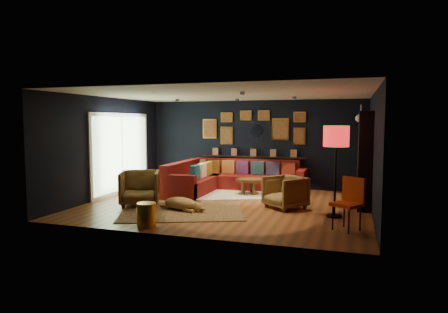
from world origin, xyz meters
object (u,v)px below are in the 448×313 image
(pouf, at_px, (186,188))
(gold_stool, at_px, (147,215))
(dog, at_px, (181,201))
(armchair_right, at_px, (285,191))
(floor_lamp, at_px, (336,140))
(coffee_table, at_px, (250,182))
(sectional, at_px, (225,180))
(orange_chair, at_px, (350,199))
(armchair_left, at_px, (140,186))

(pouf, distance_m, gold_stool, 3.00)
(gold_stool, xyz_separation_m, dog, (0.05, 1.47, -0.02))
(armchair_right, height_order, dog, armchair_right)
(floor_lamp, bearing_deg, coffee_table, 140.33)
(sectional, bearing_deg, coffee_table, -26.32)
(sectional, distance_m, pouf, 1.38)
(armchair_right, xyz_separation_m, orange_chair, (1.41, -1.46, 0.16))
(sectional, height_order, coffee_table, sectional)
(coffee_table, relative_size, orange_chair, 0.86)
(coffee_table, distance_m, pouf, 1.72)
(sectional, distance_m, armchair_left, 2.82)
(floor_lamp, bearing_deg, orange_chair, -72.14)
(sectional, relative_size, orange_chair, 3.56)
(armchair_right, bearing_deg, floor_lamp, 13.83)
(armchair_left, relative_size, armchair_right, 1.11)
(dog, bearing_deg, armchair_right, 38.74)
(pouf, height_order, floor_lamp, floor_lamp)
(coffee_table, xyz_separation_m, gold_stool, (-1.06, -3.74, -0.13))
(sectional, xyz_separation_m, armchair_left, (-1.31, -2.50, 0.13))
(armchair_left, bearing_deg, coffee_table, 20.31)
(coffee_table, height_order, gold_stool, gold_stool)
(dog, bearing_deg, orange_chair, 7.25)
(gold_stool, height_order, floor_lamp, floor_lamp)
(armchair_left, distance_m, orange_chair, 4.78)
(pouf, xyz_separation_m, gold_stool, (0.47, -2.97, -0.00))
(armchair_right, bearing_deg, pouf, -152.49)
(coffee_table, xyz_separation_m, armchair_right, (1.16, -1.35, 0.05))
(armchair_right, bearing_deg, armchair_left, -128.00)
(coffee_table, bearing_deg, gold_stool, -105.77)
(pouf, relative_size, floor_lamp, 0.31)
(armchair_right, height_order, gold_stool, armchair_right)
(armchair_left, xyz_separation_m, gold_stool, (1.09, -1.66, -0.23))
(sectional, xyz_separation_m, floor_lamp, (3.11, -2.30, 1.28))
(coffee_table, bearing_deg, orange_chair, -47.51)
(coffee_table, relative_size, armchair_left, 0.91)
(armchair_left, height_order, floor_lamp, floor_lamp)
(coffee_table, height_order, pouf, coffee_table)
(orange_chair, bearing_deg, armchair_right, 168.33)
(orange_chair, bearing_deg, pouf, -172.05)
(armchair_left, relative_size, orange_chair, 0.94)
(orange_chair, distance_m, floor_lamp, 1.42)
(coffee_table, relative_size, dog, 0.68)
(armchair_right, height_order, floor_lamp, floor_lamp)
(gold_stool, height_order, dog, gold_stool)
(armchair_right, distance_m, floor_lamp, 1.72)
(armchair_right, bearing_deg, dog, -117.39)
(armchair_left, xyz_separation_m, orange_chair, (4.72, -0.72, 0.12))
(sectional, distance_m, orange_chair, 4.70)
(armchair_left, distance_m, dog, 1.18)
(gold_stool, relative_size, floor_lamp, 0.24)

